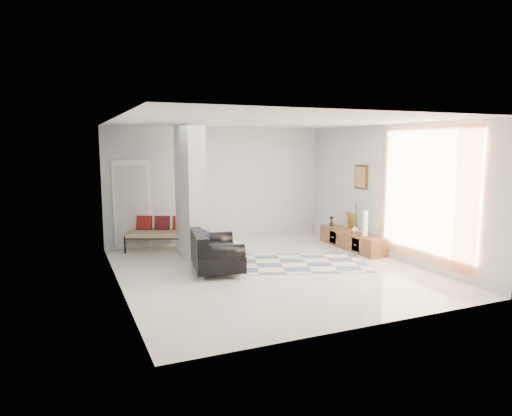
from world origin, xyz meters
name	(u,v)px	position (x,y,z in m)	size (l,w,h in m)	color
floor	(269,270)	(0.00, 0.00, 0.00)	(6.00, 6.00, 0.00)	silver
ceiling	(270,121)	(0.00, 0.00, 2.80)	(6.00, 6.00, 0.00)	white
wall_back	(218,185)	(0.00, 3.00, 1.40)	(6.00, 6.00, 0.00)	silver
wall_front	(369,222)	(0.00, -3.00, 1.40)	(6.00, 6.00, 0.00)	silver
wall_left	(117,205)	(-2.75, 0.00, 1.40)	(6.00, 6.00, 0.00)	silver
wall_right	(388,192)	(2.75, 0.00, 1.40)	(6.00, 6.00, 0.00)	silver
partition_column	(190,192)	(-1.10, 1.60, 1.40)	(0.35, 1.20, 2.80)	silver
hallway_door	(132,204)	(-2.10, 2.96, 1.02)	(0.85, 0.06, 2.04)	white
curtain	(425,195)	(2.67, -1.15, 1.45)	(2.55, 2.55, 0.00)	#FB8642
wall_art	(361,177)	(2.72, 0.90, 1.65)	(0.04, 0.45, 0.55)	#39230F
media_console	(352,240)	(2.52, 0.90, 0.20)	(0.45, 2.04, 0.80)	brown
loveseat	(213,252)	(-0.99, 0.41, 0.36)	(1.10, 1.61, 0.76)	silver
daybed	(167,232)	(-1.41, 2.48, 0.41)	(1.94, 1.41, 0.77)	black
area_rug	(306,263)	(0.90, 0.18, 0.01)	(2.43, 1.62, 0.01)	beige
cylinder_lamp	(366,223)	(2.50, 0.38, 0.67)	(0.10, 0.10, 0.55)	silver
bronze_figurine	(331,221)	(2.47, 1.70, 0.52)	(0.12, 0.12, 0.24)	black
vase	(355,229)	(2.47, 0.71, 0.49)	(0.17, 0.17, 0.18)	silver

